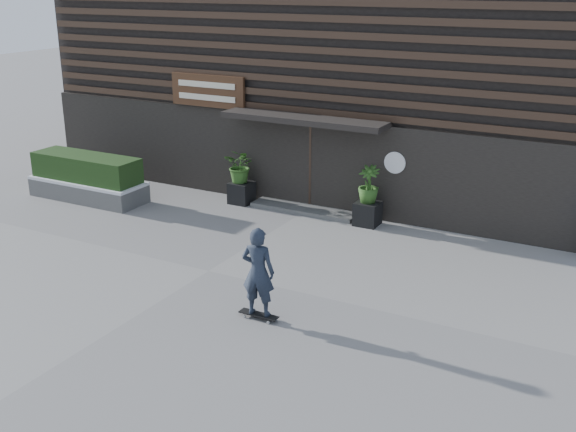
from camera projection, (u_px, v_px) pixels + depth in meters
The scene contains 11 objects.
ground at pixel (209, 271), 15.04m from camera, with size 80.00×80.00×0.00m, color gray.
entrance_step at pixel (305, 209), 18.84m from camera, with size 3.00×0.80×0.12m, color #494947.
planter_pot_left at pixel (242, 193), 19.45m from camera, with size 0.60×0.60×0.60m, color black.
bamboo_left at pixel (241, 166), 19.19m from camera, with size 0.86×0.75×0.96m, color #2D591E.
planter_pot_right at pixel (367, 214), 17.74m from camera, with size 0.60×0.60×0.60m, color black.
bamboo_right at pixel (369, 184), 17.48m from camera, with size 0.54×0.54×0.96m, color #2D591E.
raised_bed at pixel (89, 190), 19.84m from camera, with size 3.50×1.20×0.50m, color #4C4C4A.
snow_layer at pixel (88, 181), 19.74m from camera, with size 3.50×1.20×0.08m, color white.
hedge at pixel (86, 167), 19.61m from camera, with size 3.30×1.00×0.70m, color #1A3513.
building at pixel (383, 45), 22.00m from camera, with size 18.00×11.00×8.00m.
skateboarder at pixel (258, 272), 12.64m from camera, with size 0.78×0.51×1.81m.
Camera 1 is at (8.09, -11.33, 6.06)m, focal length 43.24 mm.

